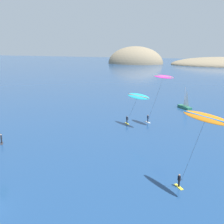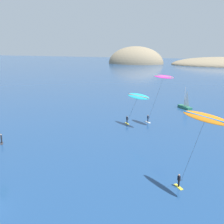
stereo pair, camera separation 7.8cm
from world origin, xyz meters
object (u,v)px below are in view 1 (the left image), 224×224
kitesurfer_orange (203,124)px  kitesurfer_cyan (137,98)px  kitesurfer_magenta (162,80)px  sailboat_near (184,106)px

kitesurfer_orange → kitesurfer_cyan: bearing=118.4°
kitesurfer_cyan → kitesurfer_orange: size_ratio=0.71×
kitesurfer_magenta → kitesurfer_orange: (8.67, -26.25, -0.90)m
kitesurfer_cyan → kitesurfer_orange: (13.23, -24.43, 2.62)m
sailboat_near → kitesurfer_magenta: kitesurfer_magenta is taller
sailboat_near → kitesurfer_orange: size_ratio=0.58×
kitesurfer_magenta → kitesurfer_cyan: kitesurfer_magenta is taller
sailboat_near → kitesurfer_orange: (5.55, -45.12, 8.11)m
kitesurfer_magenta → kitesurfer_orange: size_ratio=1.09×
kitesurfer_orange → kitesurfer_magenta: bearing=108.3°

